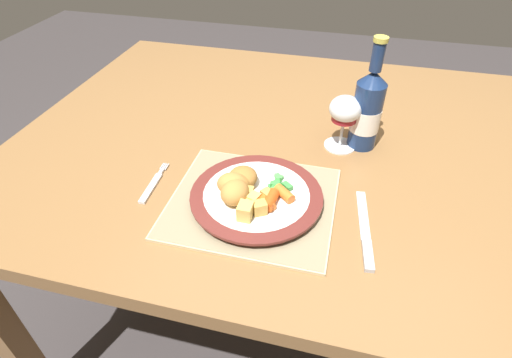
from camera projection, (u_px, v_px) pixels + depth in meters
name	position (u px, v px, depth m)	size (l,w,h in m)	color
ground_plane	(287.00, 308.00, 1.47)	(6.00, 6.00, 0.00)	#383333
dining_table	(299.00, 163.00, 1.05)	(1.42, 1.06, 0.74)	olive
placemat	(252.00, 202.00, 0.81)	(0.33, 0.30, 0.01)	#CCB789
dinner_plate	(256.00, 197.00, 0.80)	(0.27, 0.27, 0.02)	white
breaded_croquettes	(236.00, 185.00, 0.79)	(0.09, 0.12, 0.04)	#B77F3D
green_beans_pile	(277.00, 185.00, 0.81)	(0.05, 0.06, 0.02)	green
glazed_carrots	(269.00, 200.00, 0.77)	(0.09, 0.08, 0.02)	#CC5119
fork	(153.00, 185.00, 0.85)	(0.02, 0.14, 0.01)	silver
table_knife	(365.00, 235.00, 0.74)	(0.04, 0.21, 0.01)	silver
wine_glass	(345.00, 112.00, 0.91)	(0.08, 0.08, 0.13)	silver
bottle	(367.00, 110.00, 0.92)	(0.07, 0.07, 0.26)	navy
roast_potatoes	(252.00, 204.00, 0.75)	(0.07, 0.09, 0.03)	gold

